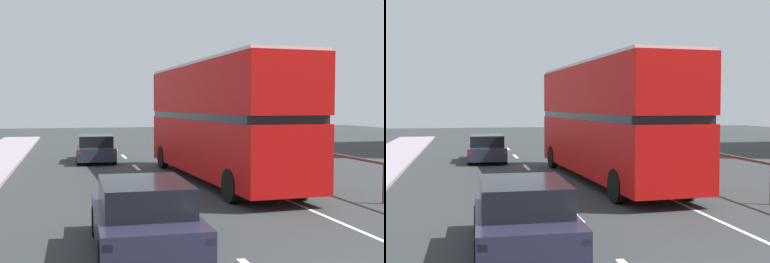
% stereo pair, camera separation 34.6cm
% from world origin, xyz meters
% --- Properties ---
extents(lane_paint_markings, '(3.44, 46.00, 0.01)m').
position_xyz_m(lane_paint_markings, '(2.13, 8.40, 0.00)').
color(lane_paint_markings, silver).
rests_on(lane_paint_markings, ground).
extents(bridge_side_railing, '(0.10, 42.00, 1.19)m').
position_xyz_m(bridge_side_railing, '(5.78, 9.00, 0.96)').
color(bridge_side_railing, '#49514B').
rests_on(bridge_side_railing, ground).
extents(double_decker_bus_red, '(3.02, 11.56, 4.40)m').
position_xyz_m(double_decker_bus_red, '(2.47, 12.59, 2.35)').
color(double_decker_bus_red, red).
rests_on(double_decker_bus_red, ground).
extents(hatchback_car_near, '(1.91, 4.21, 1.40)m').
position_xyz_m(hatchback_car_near, '(-1.67, 4.18, 0.67)').
color(hatchback_car_near, '#202133').
rests_on(hatchback_car_near, ground).
extents(sedan_car_ahead, '(2.03, 4.53, 1.34)m').
position_xyz_m(sedan_car_ahead, '(-1.63, 20.42, 0.65)').
color(sedan_car_ahead, '#242A37').
rests_on(sedan_car_ahead, ground).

